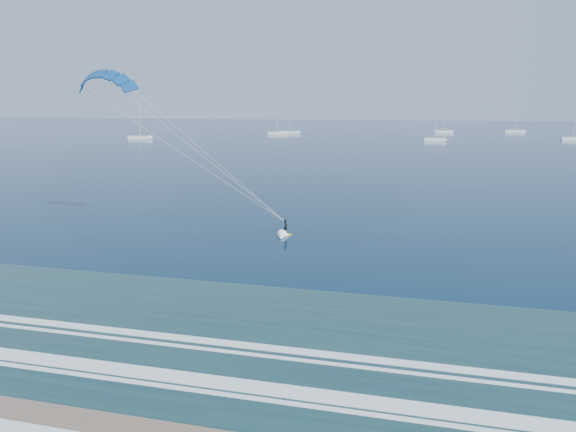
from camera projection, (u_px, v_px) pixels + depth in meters
The scene contains 8 objects.
kitesurfer_rig at pixel (197, 151), 49.85m from camera, with size 20.67×8.21×17.31m.
sailboat_0 at pixel (140, 137), 201.28m from camera, with size 9.47×2.40×12.77m.
sailboat_1 at pixel (277, 133), 229.18m from camera, with size 8.24×2.40×11.38m.
sailboat_2 at pixel (289, 132), 237.33m from camera, with size 9.50×2.40×12.70m.
sailboat_3 at pixel (435, 139), 188.84m from camera, with size 7.46×2.40×10.53m.
sailboat_4 at pixel (515, 131), 248.18m from camera, with size 9.14×2.40×12.37m.
sailboat_5 at pixel (573, 139), 193.47m from camera, with size 8.14×2.40×11.19m.
sailboat_7 at pixel (444, 132), 244.15m from camera, with size 7.89×2.40×10.91m.
Camera 1 is at (7.98, -15.47, 13.09)m, focal length 32.00 mm.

